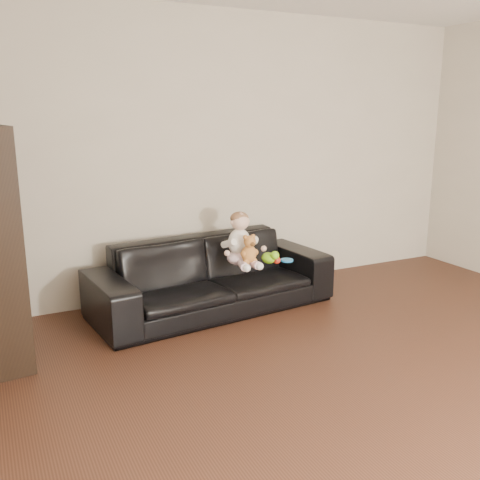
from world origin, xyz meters
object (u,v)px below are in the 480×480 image
toy_green (269,258)px  teddy_bear (249,249)px  sofa (212,275)px  baby (241,242)px  toy_rattle (277,260)px  toy_blue_disc (287,260)px

toy_green → teddy_bear: bearing=-160.9°
sofa → baby: 0.39m
baby → toy_rattle: bearing=-13.2°
toy_green → toy_rattle: toy_green is taller
teddy_bear → toy_rattle: (0.29, 0.03, -0.14)m
teddy_bear → toy_green: (0.23, 0.08, -0.12)m
baby → toy_rattle: 0.36m
toy_green → toy_rattle: (0.06, -0.05, -0.02)m
toy_green → toy_blue_disc: size_ratio=1.24×
baby → toy_blue_disc: (0.42, -0.07, -0.20)m
sofa → teddy_bear: 0.44m
sofa → baby: bearing=-33.4°
sofa → toy_green: bearing=-27.1°
sofa → toy_blue_disc: bearing=-22.2°
teddy_bear → toy_green: size_ratio=1.72×
baby → teddy_bear: size_ratio=1.90×
sofa → teddy_bear: size_ratio=8.59×
teddy_bear → toy_green: teddy_bear is taller
baby → toy_rattle: baby is taller
toy_green → toy_blue_disc: toy_green is taller
teddy_bear → toy_green: bearing=26.7°
teddy_bear → toy_blue_disc: 0.45m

